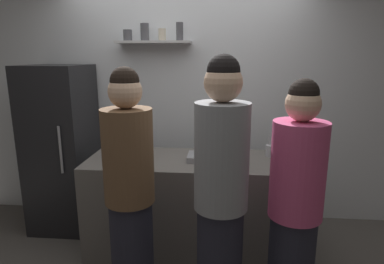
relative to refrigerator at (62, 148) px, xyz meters
The scene contains 13 objects.
back_wall_assembly 1.39m from the refrigerator, 17.67° to the left, with size 4.80×0.32×2.60m.
refrigerator is the anchor object (origin of this frame).
counter 1.49m from the refrigerator, 14.43° to the right, with size 1.87×0.71×0.88m, color #66605B.
baking_pan 1.57m from the refrigerator, 13.62° to the right, with size 0.34×0.24×0.05m, color gray.
utensil_holder 2.11m from the refrigerator, ahead, with size 0.10×0.10×0.22m.
wine_bottle_amber_glass 0.97m from the refrigerator, 34.25° to the right, with size 0.08×0.08×0.31m.
wine_bottle_green_glass 1.88m from the refrigerator, 17.01° to the right, with size 0.07×0.07×0.32m.
wine_bottle_dark_glass 1.05m from the refrigerator, 22.79° to the right, with size 0.07×0.07×0.28m.
wine_bottle_pale_glass 1.53m from the refrigerator, ahead, with size 0.08×0.08×0.28m.
water_bottle_plastic 0.79m from the refrigerator, 28.75° to the right, with size 0.08×0.08×0.23m.
person_brown_jacket 1.51m from the refrigerator, 47.15° to the right, with size 0.34×0.34×1.72m.
person_grey_hoodie 2.05m from the refrigerator, 36.56° to the right, with size 0.34×0.34×1.80m.
person_pink_top 2.42m from the refrigerator, 28.79° to the right, with size 0.34×0.34×1.66m.
Camera 1 is at (0.38, -2.30, 1.79)m, focal length 30.65 mm.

